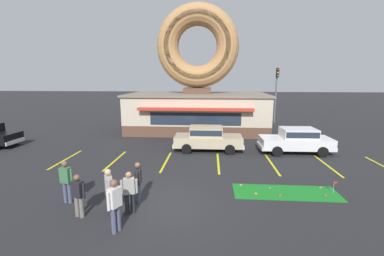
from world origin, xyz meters
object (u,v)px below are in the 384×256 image
pedestrian_hooded_kid (78,194)px  car_champagne (207,138)px  car_white (296,139)px  pedestrian_crossing_woman (109,190)px  pedestrian_blue_sweater_man (66,180)px  putting_flag_pin (335,185)px  pedestrian_leather_jacket_man (138,180)px  golf_ball (270,188)px  pedestrian_clipboard_woman (129,191)px  traffic_light_pole (276,88)px  trash_bin (282,133)px  pedestrian_beanie_man (115,203)px

pedestrian_hooded_kid → car_champagne: bearing=63.6°
car_white → pedestrian_crossing_woman: 12.23m
car_white → pedestrian_hooded_kid: car_white is taller
car_champagne → pedestrian_blue_sweater_man: bearing=-124.4°
putting_flag_pin → pedestrian_leather_jacket_man: pedestrian_leather_jacket_man is taller
car_champagne → golf_ball: bearing=-64.4°
pedestrian_crossing_woman → pedestrian_clipboard_woman: bearing=10.7°
golf_ball → pedestrian_clipboard_woman: pedestrian_clipboard_woman is taller
car_champagne → pedestrian_blue_sweater_man: pedestrian_blue_sweater_man is taller
pedestrian_clipboard_woman → traffic_light_pole: traffic_light_pole is taller
car_white → pedestrian_blue_sweater_man: size_ratio=2.73×
pedestrian_leather_jacket_man → trash_bin: bearing=52.6°
pedestrian_leather_jacket_man → trash_bin: 13.70m
car_white → pedestrian_clipboard_woman: size_ratio=2.96×
car_champagne → trash_bin: car_champagne is taller
putting_flag_pin → pedestrian_blue_sweater_man: size_ratio=0.33×
traffic_light_pole → car_white: bearing=-96.7°
golf_ball → pedestrian_leather_jacket_man: (-5.37, -1.55, 0.83)m
car_white → pedestrian_crossing_woman: size_ratio=2.73×
trash_bin → pedestrian_leather_jacket_man: bearing=-127.4°
pedestrian_leather_jacket_man → pedestrian_beanie_man: pedestrian_beanie_man is taller
pedestrian_beanie_man → traffic_light_pole: (9.71, 20.58, 2.74)m
pedestrian_clipboard_woman → pedestrian_hooded_kid: bearing=-168.1°
traffic_light_pole → pedestrian_hooded_kid: bearing=-119.7°
pedestrian_leather_jacket_man → pedestrian_clipboard_woman: size_ratio=1.03×
car_champagne → pedestrian_leather_jacket_man: bearing=-109.0°
putting_flag_pin → car_white: (0.35, 6.09, 0.43)m
putting_flag_pin → pedestrian_crossing_woman: bearing=-165.7°
pedestrian_leather_jacket_man → golf_ball: bearing=16.2°
car_white → trash_bin: size_ratio=4.72×
car_champagne → car_white: 5.69m
pedestrian_blue_sweater_man → trash_bin: bearing=45.3°
pedestrian_beanie_man → trash_bin: 15.42m
pedestrian_hooded_kid → traffic_light_pole: size_ratio=0.27×
car_champagne → pedestrian_clipboard_woman: bearing=-107.5°
pedestrian_blue_sweater_man → pedestrian_leather_jacket_man: 2.72m
car_champagne → traffic_light_pole: bearing=57.9°
car_champagne → pedestrian_beanie_man: (-2.70, -9.43, 0.10)m
pedestrian_blue_sweater_man → pedestrian_crossing_woman: pedestrian_blue_sweater_man is taller
pedestrian_blue_sweater_man → pedestrian_crossing_woman: 2.09m
pedestrian_leather_jacket_man → pedestrian_crossing_woman: 1.25m
putting_flag_pin → pedestrian_clipboard_woman: bearing=-165.3°
pedestrian_leather_jacket_man → trash_bin: pedestrian_leather_jacket_man is taller
putting_flag_pin → trash_bin: (0.44, 9.66, 0.06)m
pedestrian_beanie_man → trash_bin: pedestrian_beanie_man is taller
trash_bin → pedestrian_blue_sweater_man: bearing=-134.7°
golf_ball → pedestrian_hooded_kid: bearing=-158.7°
trash_bin → traffic_light_pole: 8.45m
car_champagne → car_white: same height
pedestrian_clipboard_woman → pedestrian_crossing_woman: bearing=-169.3°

